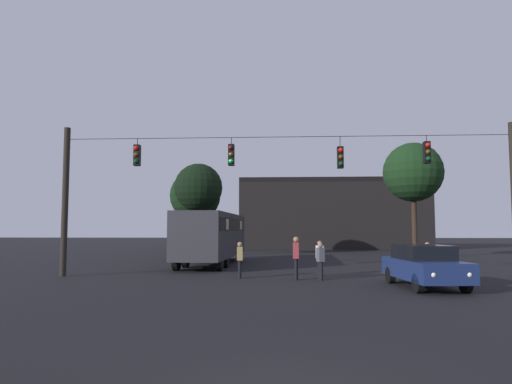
{
  "coord_description": "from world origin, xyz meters",
  "views": [
    {
      "loc": [
        -0.1,
        -5.87,
        2.1
      ],
      "look_at": [
        -1.33,
        16.39,
        3.87
      ],
      "focal_mm": 32.75,
      "sensor_mm": 36.0,
      "label": 1
    }
  ],
  "objects_px": {
    "pedestrian_crossing_center": "(320,259)",
    "pedestrian_trailing": "(320,256)",
    "pedestrian_crossing_left": "(428,257)",
    "pedestrian_near_bus": "(296,255)",
    "city_bus": "(213,233)",
    "tree_behind_building": "(198,188)",
    "tree_right_far": "(413,173)",
    "pedestrian_crossing_right": "(240,258)",
    "car_near_right": "(424,265)",
    "tree_left_silhouette": "(195,196)"
  },
  "relations": [
    {
      "from": "pedestrian_crossing_left",
      "to": "tree_behind_building",
      "type": "xyz_separation_m",
      "value": [
        -13.03,
        14.59,
        4.45
      ]
    },
    {
      "from": "pedestrian_crossing_center",
      "to": "pedestrian_trailing",
      "type": "bearing_deg",
      "value": 86.3
    },
    {
      "from": "pedestrian_crossing_center",
      "to": "pedestrian_trailing",
      "type": "relative_size",
      "value": 0.98
    },
    {
      "from": "city_bus",
      "to": "pedestrian_crossing_left",
      "type": "relative_size",
      "value": 7.33
    },
    {
      "from": "tree_left_silhouette",
      "to": "tree_behind_building",
      "type": "height_order",
      "value": "tree_left_silhouette"
    },
    {
      "from": "tree_behind_building",
      "to": "tree_right_far",
      "type": "relative_size",
      "value": 0.87
    },
    {
      "from": "pedestrian_crossing_right",
      "to": "pedestrian_trailing",
      "type": "distance_m",
      "value": 3.72
    },
    {
      "from": "pedestrian_crossing_left",
      "to": "car_near_right",
      "type": "bearing_deg",
      "value": -108.53
    },
    {
      "from": "pedestrian_crossing_left",
      "to": "pedestrian_crossing_right",
      "type": "relative_size",
      "value": 0.98
    },
    {
      "from": "pedestrian_crossing_center",
      "to": "pedestrian_crossing_right",
      "type": "relative_size",
      "value": 0.99
    },
    {
      "from": "pedestrian_trailing",
      "to": "tree_left_silhouette",
      "type": "distance_m",
      "value": 28.58
    },
    {
      "from": "pedestrian_trailing",
      "to": "tree_right_far",
      "type": "relative_size",
      "value": 0.19
    },
    {
      "from": "pedestrian_trailing",
      "to": "tree_left_silhouette",
      "type": "xyz_separation_m",
      "value": [
        -10.59,
        26.14,
        4.65
      ]
    },
    {
      "from": "pedestrian_crossing_left",
      "to": "pedestrian_trailing",
      "type": "height_order",
      "value": "pedestrian_trailing"
    },
    {
      "from": "pedestrian_crossing_left",
      "to": "pedestrian_trailing",
      "type": "distance_m",
      "value": 4.82
    },
    {
      "from": "city_bus",
      "to": "pedestrian_crossing_left",
      "type": "height_order",
      "value": "city_bus"
    },
    {
      "from": "pedestrian_crossing_right",
      "to": "pedestrian_near_bus",
      "type": "relative_size",
      "value": 0.87
    },
    {
      "from": "car_near_right",
      "to": "pedestrian_crossing_left",
      "type": "height_order",
      "value": "car_near_right"
    },
    {
      "from": "city_bus",
      "to": "tree_right_far",
      "type": "distance_m",
      "value": 15.66
    },
    {
      "from": "tree_right_far",
      "to": "tree_behind_building",
      "type": "bearing_deg",
      "value": 173.18
    },
    {
      "from": "car_near_right",
      "to": "tree_behind_building",
      "type": "distance_m",
      "value": 22.53
    },
    {
      "from": "city_bus",
      "to": "pedestrian_crossing_center",
      "type": "relative_size",
      "value": 7.24
    },
    {
      "from": "city_bus",
      "to": "tree_behind_building",
      "type": "bearing_deg",
      "value": 106.13
    },
    {
      "from": "tree_right_far",
      "to": "pedestrian_crossing_center",
      "type": "bearing_deg",
      "value": -118.52
    },
    {
      "from": "tree_behind_building",
      "to": "pedestrian_crossing_left",
      "type": "bearing_deg",
      "value": -48.22
    },
    {
      "from": "city_bus",
      "to": "pedestrian_trailing",
      "type": "distance_m",
      "value": 8.66
    },
    {
      "from": "tree_left_silhouette",
      "to": "pedestrian_crossing_left",
      "type": "bearing_deg",
      "value": -59.35
    },
    {
      "from": "tree_right_far",
      "to": "tree_left_silhouette",
      "type": "bearing_deg",
      "value": 144.08
    },
    {
      "from": "pedestrian_trailing",
      "to": "tree_right_far",
      "type": "height_order",
      "value": "tree_right_far"
    },
    {
      "from": "pedestrian_crossing_left",
      "to": "pedestrian_near_bus",
      "type": "relative_size",
      "value": 0.85
    },
    {
      "from": "pedestrian_crossing_left",
      "to": "tree_behind_building",
      "type": "height_order",
      "value": "tree_behind_building"
    },
    {
      "from": "pedestrian_near_bus",
      "to": "pedestrian_trailing",
      "type": "xyz_separation_m",
      "value": [
        1.11,
        1.74,
        -0.14
      ]
    },
    {
      "from": "pedestrian_crossing_center",
      "to": "tree_behind_building",
      "type": "height_order",
      "value": "tree_behind_building"
    },
    {
      "from": "car_near_right",
      "to": "pedestrian_crossing_right",
      "type": "height_order",
      "value": "pedestrian_crossing_right"
    },
    {
      "from": "pedestrian_crossing_right",
      "to": "tree_left_silhouette",
      "type": "height_order",
      "value": "tree_left_silhouette"
    },
    {
      "from": "tree_left_silhouette",
      "to": "city_bus",
      "type": "bearing_deg",
      "value": -76.37
    },
    {
      "from": "tree_left_silhouette",
      "to": "pedestrian_trailing",
      "type": "bearing_deg",
      "value": -67.95
    },
    {
      "from": "pedestrian_crossing_center",
      "to": "pedestrian_trailing",
      "type": "xyz_separation_m",
      "value": [
        0.11,
        1.76,
        0.02
      ]
    },
    {
      "from": "pedestrian_crossing_left",
      "to": "tree_right_far",
      "type": "distance_m",
      "value": 14.07
    },
    {
      "from": "city_bus",
      "to": "pedestrian_trailing",
      "type": "height_order",
      "value": "city_bus"
    },
    {
      "from": "tree_left_silhouette",
      "to": "tree_behind_building",
      "type": "distance_m",
      "value": 11.65
    },
    {
      "from": "city_bus",
      "to": "pedestrian_near_bus",
      "type": "height_order",
      "value": "city_bus"
    },
    {
      "from": "pedestrian_crossing_right",
      "to": "tree_behind_building",
      "type": "xyz_separation_m",
      "value": [
        -4.71,
        15.96,
        4.43
      ]
    },
    {
      "from": "pedestrian_trailing",
      "to": "pedestrian_near_bus",
      "type": "bearing_deg",
      "value": -122.63
    },
    {
      "from": "pedestrian_near_bus",
      "to": "tree_right_far",
      "type": "bearing_deg",
      "value": 58.5
    },
    {
      "from": "pedestrian_crossing_center",
      "to": "pedestrian_near_bus",
      "type": "bearing_deg",
      "value": 179.02
    },
    {
      "from": "car_near_right",
      "to": "pedestrian_near_bus",
      "type": "xyz_separation_m",
      "value": [
        -4.53,
        2.29,
        0.22
      ]
    },
    {
      "from": "pedestrian_crossing_left",
      "to": "tree_right_far",
      "type": "height_order",
      "value": "tree_right_far"
    },
    {
      "from": "pedestrian_crossing_center",
      "to": "car_near_right",
      "type": "bearing_deg",
      "value": -32.78
    },
    {
      "from": "city_bus",
      "to": "tree_behind_building",
      "type": "relative_size",
      "value": 1.53
    }
  ]
}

